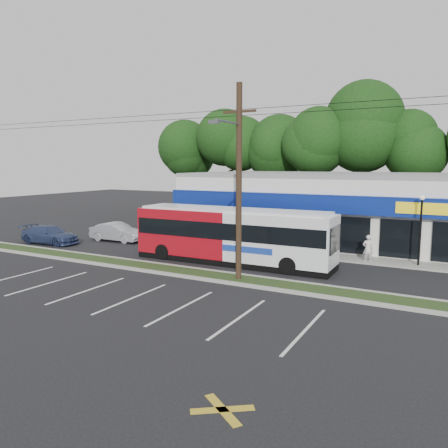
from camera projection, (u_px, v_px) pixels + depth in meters
ground at (180, 278)px, 23.27m from camera, size 120.00×120.00×0.00m
grass_strip at (190, 273)px, 24.14m from camera, size 40.00×1.60×0.12m
curb_south at (181, 276)px, 23.39m from camera, size 40.00×0.25×0.14m
curb_north at (198, 269)px, 24.88m from camera, size 40.00×0.25×0.14m
sidewalk at (319, 255)px, 28.78m from camera, size 32.00×2.20×0.10m
strip_mall at (351, 207)px, 34.22m from camera, size 25.00×12.55×5.30m
utility_pole at (235, 176)px, 22.01m from camera, size 50.00×2.77×10.00m
lamp_post at (421, 222)px, 25.44m from camera, size 0.30×0.30×4.25m
tree_line at (360, 139)px, 42.94m from camera, size 46.76×6.76×11.83m
metrobus at (233, 234)px, 26.56m from camera, size 12.51×2.80×3.35m
car_dark at (303, 246)px, 28.73m from camera, size 4.14×2.29×1.33m
car_silver at (117, 232)px, 34.17m from camera, size 4.48×1.73×1.46m
car_blue at (50, 235)px, 33.17m from camera, size 4.86×2.24×1.38m
pedestrian_a at (368, 249)px, 26.76m from camera, size 0.75×0.64×1.73m
pedestrian_b at (319, 246)px, 28.21m from camera, size 0.87×0.75×1.56m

